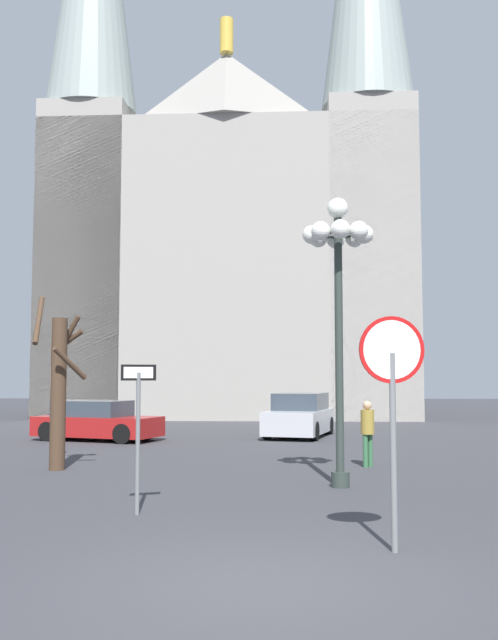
{
  "coord_description": "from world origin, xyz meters",
  "views": [
    {
      "loc": [
        0.18,
        -7.5,
        2.16
      ],
      "look_at": [
        -0.62,
        16.07,
        4.01
      ],
      "focal_mm": 39.85,
      "sensor_mm": 36.0,
      "label": 1
    }
  ],
  "objects_px": {
    "parked_car_near_red": "(96,421)",
    "parked_car_far_silver": "(300,416)",
    "street_lamp": "(338,268)",
    "stop_sign": "(392,383)",
    "pedestrian_walking": "(367,427)",
    "bare_tree": "(58,386)",
    "one_way_arrow_sign": "(138,421)",
    "cathedral": "(231,214)"
  },
  "relations": [
    {
      "from": "cathedral",
      "to": "stop_sign",
      "type": "xyz_separation_m",
      "value": [
        3.76,
        -29.56,
        -9.0
      ]
    },
    {
      "from": "stop_sign",
      "to": "parked_car_far_silver",
      "type": "height_order",
      "value": "stop_sign"
    },
    {
      "from": "cathedral",
      "to": "bare_tree",
      "type": "relative_size",
      "value": 8.9
    },
    {
      "from": "stop_sign",
      "to": "parked_car_near_red",
      "type": "bearing_deg",
      "value": 116.56
    },
    {
      "from": "bare_tree",
      "to": "cathedral",
      "type": "bearing_deg",
      "value": 83.02
    },
    {
      "from": "bare_tree",
      "to": "parked_car_near_red",
      "type": "distance_m",
      "value": 7.6
    },
    {
      "from": "stop_sign",
      "to": "bare_tree",
      "type": "xyz_separation_m",
      "value": [
        -6.47,
        7.43,
        -0.14
      ]
    },
    {
      "from": "one_way_arrow_sign",
      "to": "pedestrian_walking",
      "type": "height_order",
      "value": "one_way_arrow_sign"
    },
    {
      "from": "stop_sign",
      "to": "pedestrian_walking",
      "type": "distance_m",
      "value": 8.28
    },
    {
      "from": "cathedral",
      "to": "pedestrian_walking",
      "type": "xyz_separation_m",
      "value": [
        4.52,
        -21.4,
        -10.13
      ]
    },
    {
      "from": "street_lamp",
      "to": "one_way_arrow_sign",
      "type": "bearing_deg",
      "value": -140.35
    },
    {
      "from": "parked_car_far_silver",
      "to": "pedestrian_walking",
      "type": "bearing_deg",
      "value": -81.23
    },
    {
      "from": "street_lamp",
      "to": "parked_car_far_silver",
      "type": "distance_m",
      "value": 12.01
    },
    {
      "from": "stop_sign",
      "to": "parked_car_near_red",
      "type": "distance_m",
      "value": 16.67
    },
    {
      "from": "one_way_arrow_sign",
      "to": "cathedral",
      "type": "bearing_deg",
      "value": 90.31
    },
    {
      "from": "pedestrian_walking",
      "to": "parked_car_far_silver",
      "type": "bearing_deg",
      "value": 98.77
    },
    {
      "from": "parked_car_far_silver",
      "to": "street_lamp",
      "type": "bearing_deg",
      "value": -88.23
    },
    {
      "from": "street_lamp",
      "to": "parked_car_near_red",
      "type": "xyz_separation_m",
      "value": [
        -7.24,
        9.76,
        -3.67
      ]
    },
    {
      "from": "bare_tree",
      "to": "parked_car_far_silver",
      "type": "distance_m",
      "value": 10.95
    },
    {
      "from": "one_way_arrow_sign",
      "to": "bare_tree",
      "type": "xyz_separation_m",
      "value": [
        -2.86,
        5.18,
        0.48
      ]
    },
    {
      "from": "one_way_arrow_sign",
      "to": "bare_tree",
      "type": "relative_size",
      "value": 0.58
    },
    {
      "from": "cathedral",
      "to": "one_way_arrow_sign",
      "type": "height_order",
      "value": "cathedral"
    },
    {
      "from": "pedestrian_walking",
      "to": "bare_tree",
      "type": "bearing_deg",
      "value": -174.17
    },
    {
      "from": "stop_sign",
      "to": "one_way_arrow_sign",
      "type": "relative_size",
      "value": 1.24
    },
    {
      "from": "bare_tree",
      "to": "parked_car_near_red",
      "type": "relative_size",
      "value": 0.9
    },
    {
      "from": "pedestrian_walking",
      "to": "parked_car_near_red",
      "type": "bearing_deg",
      "value": 140.73
    },
    {
      "from": "one_way_arrow_sign",
      "to": "pedestrian_walking",
      "type": "xyz_separation_m",
      "value": [
        4.37,
        5.92,
        -0.51
      ]
    },
    {
      "from": "stop_sign",
      "to": "parked_car_far_silver",
      "type": "distance_m",
      "value": 16.61
    },
    {
      "from": "one_way_arrow_sign",
      "to": "parked_car_far_silver",
      "type": "height_order",
      "value": "one_way_arrow_sign"
    },
    {
      "from": "parked_car_near_red",
      "to": "bare_tree",
      "type": "bearing_deg",
      "value": -82.69
    },
    {
      "from": "one_way_arrow_sign",
      "to": "pedestrian_walking",
      "type": "distance_m",
      "value": 7.37
    },
    {
      "from": "cathedral",
      "to": "stop_sign",
      "type": "distance_m",
      "value": 31.13
    },
    {
      "from": "cathedral",
      "to": "bare_tree",
      "type": "height_order",
      "value": "cathedral"
    },
    {
      "from": "stop_sign",
      "to": "one_way_arrow_sign",
      "type": "xyz_separation_m",
      "value": [
        -3.62,
        2.25,
        -0.61
      ]
    },
    {
      "from": "pedestrian_walking",
      "to": "street_lamp",
      "type": "bearing_deg",
      "value": -107.01
    },
    {
      "from": "one_way_arrow_sign",
      "to": "bare_tree",
      "type": "height_order",
      "value": "bare_tree"
    },
    {
      "from": "parked_car_far_silver",
      "to": "parked_car_near_red",
      "type": "bearing_deg",
      "value": -166.14
    },
    {
      "from": "parked_car_near_red",
      "to": "parked_car_far_silver",
      "type": "distance_m",
      "value": 7.09
    },
    {
      "from": "pedestrian_walking",
      "to": "cathedral",
      "type": "bearing_deg",
      "value": 101.92
    },
    {
      "from": "cathedral",
      "to": "street_lamp",
      "type": "distance_m",
      "value": 25.64
    },
    {
      "from": "street_lamp",
      "to": "cathedral",
      "type": "bearing_deg",
      "value": 98.31
    },
    {
      "from": "bare_tree",
      "to": "parked_car_far_silver",
      "type": "bearing_deg",
      "value": 56.97
    }
  ]
}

